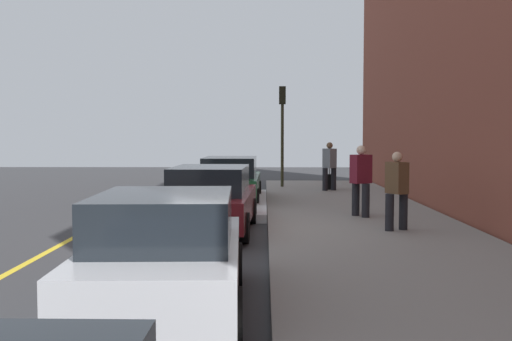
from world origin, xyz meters
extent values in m
plane|color=#333335|center=(0.00, 0.00, 0.00)|extent=(56.00, 56.00, 0.00)
cube|color=gray|center=(0.00, -3.30, 0.07)|extent=(28.00, 4.60, 0.15)
cube|color=gold|center=(0.00, 3.20, 0.00)|extent=(28.00, 0.14, 0.01)
cube|color=white|center=(5.06, -0.70, 0.11)|extent=(7.04, 0.56, 0.22)
cylinder|color=black|center=(-4.84, 1.20, 0.32)|extent=(0.65, 0.24, 0.64)
cylinder|color=black|center=(-4.78, -0.48, 0.32)|extent=(0.65, 0.24, 0.64)
cylinder|color=black|center=(-7.51, 1.10, 0.32)|extent=(0.65, 0.24, 0.64)
cylinder|color=black|center=(-7.45, -0.58, 0.32)|extent=(0.65, 0.24, 0.64)
cube|color=#B7BABF|center=(-6.14, 0.31, 0.59)|extent=(4.37, 1.96, 0.64)
cube|color=black|center=(-6.36, 0.30, 1.21)|extent=(2.29, 1.68, 0.60)
cylinder|color=black|center=(1.62, 1.08, 0.32)|extent=(0.65, 0.24, 0.64)
cylinder|color=black|center=(1.56, -0.60, 0.32)|extent=(0.65, 0.24, 0.64)
cylinder|color=black|center=(-1.20, 1.18, 0.32)|extent=(0.65, 0.24, 0.64)
cylinder|color=black|center=(-1.26, -0.50, 0.32)|extent=(0.65, 0.24, 0.64)
cube|color=maroon|center=(0.18, 0.29, 0.59)|extent=(4.61, 1.97, 0.64)
cube|color=black|center=(-0.05, 0.30, 1.21)|extent=(2.42, 1.69, 0.60)
cylinder|color=black|center=(7.29, 0.99, 0.32)|extent=(0.64, 0.23, 0.64)
cylinder|color=black|center=(7.27, -0.69, 0.32)|extent=(0.64, 0.23, 0.64)
cylinder|color=black|center=(4.43, 1.03, 0.32)|extent=(0.64, 0.23, 0.64)
cylinder|color=black|center=(4.40, -0.65, 0.32)|extent=(0.64, 0.23, 0.64)
cube|color=#1E512D|center=(5.85, 0.17, 0.59)|extent=(4.64, 1.87, 0.64)
cube|color=black|center=(5.62, 0.17, 1.21)|extent=(2.42, 1.64, 0.60)
cylinder|color=black|center=(9.00, -3.16, 0.57)|extent=(0.20, 0.20, 0.84)
cylinder|color=black|center=(9.20, -3.50, 0.57)|extent=(0.20, 0.20, 0.84)
cube|color=slate|center=(9.10, -3.33, 1.35)|extent=(0.57, 0.51, 0.71)
sphere|color=brown|center=(9.10, -3.33, 1.82)|extent=(0.23, 0.23, 0.23)
cylinder|color=black|center=(-0.35, -3.95, 0.55)|extent=(0.19, 0.19, 0.80)
cylinder|color=black|center=(-0.52, -3.62, 0.55)|extent=(0.19, 0.19, 0.80)
cube|color=brown|center=(-0.44, -3.78, 1.29)|extent=(0.54, 0.47, 0.68)
sphere|color=#D8AD8C|center=(-0.44, -3.78, 1.74)|extent=(0.22, 0.22, 0.22)
cylinder|color=black|center=(1.63, -3.46, 0.57)|extent=(0.20, 0.20, 0.85)
cylinder|color=black|center=(1.98, -3.26, 0.57)|extent=(0.20, 0.20, 0.85)
cube|color=maroon|center=(1.81, -3.36, 1.36)|extent=(0.51, 0.57, 0.72)
sphere|color=beige|center=(1.81, -3.36, 1.84)|extent=(0.23, 0.23, 0.23)
cylinder|color=#2D2D19|center=(10.77, -1.63, 1.79)|extent=(0.12, 0.12, 3.27)
cube|color=black|center=(10.77, -1.63, 3.77)|extent=(0.26, 0.26, 0.70)
sphere|color=red|center=(10.92, -1.63, 3.98)|extent=(0.14, 0.14, 0.14)
sphere|color=orange|center=(10.92, -1.63, 3.76)|extent=(0.14, 0.14, 0.14)
sphere|color=green|center=(10.92, -1.63, 3.54)|extent=(0.14, 0.14, 0.14)
cube|color=black|center=(9.56, -3.38, 0.44)|extent=(0.34, 0.22, 0.58)
cylinder|color=#4C4C4C|center=(9.56, -3.38, 0.91)|extent=(0.03, 0.03, 0.36)
camera|label=1|loc=(-13.77, -0.92, 2.23)|focal=43.32mm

